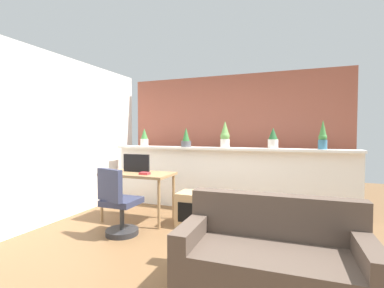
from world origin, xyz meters
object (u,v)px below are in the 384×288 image
(potted_plant_3, at_px, (273,139))
(book_on_desk, at_px, (145,173))
(couch, at_px, (271,261))
(potted_plant_2, at_px, (225,135))
(side_cube_shelf, at_px, (192,209))
(potted_plant_4, at_px, (323,136))
(potted_plant_0, at_px, (144,138))
(tv_monitor, at_px, (136,163))
(potted_plant_1, at_px, (186,139))
(desk, at_px, (138,178))
(office_chair, at_px, (118,207))

(potted_plant_3, distance_m, book_on_desk, 2.14)
(potted_plant_3, relative_size, couch, 0.22)
(potted_plant_2, distance_m, side_cube_shelf, 1.46)
(potted_plant_2, xyz_separation_m, couch, (0.98, -2.30, -1.05))
(potted_plant_2, height_order, potted_plant_4, potted_plant_2)
(potted_plant_0, relative_size, potted_plant_3, 1.00)
(potted_plant_3, distance_m, tv_monitor, 2.26)
(potted_plant_1, bearing_deg, couch, -53.10)
(side_cube_shelf, bearing_deg, potted_plant_1, 116.84)
(desk, bearing_deg, potted_plant_3, 26.01)
(side_cube_shelf, bearing_deg, potted_plant_0, 145.74)
(book_on_desk, bearing_deg, tv_monitor, 142.82)
(potted_plant_3, bearing_deg, couch, -85.81)
(potted_plant_1, height_order, potted_plant_2, potted_plant_2)
(office_chair, height_order, side_cube_shelf, office_chair)
(potted_plant_4, height_order, office_chair, potted_plant_4)
(desk, bearing_deg, tv_monitor, 133.96)
(potted_plant_3, relative_size, book_on_desk, 2.39)
(potted_plant_1, xyz_separation_m, desk, (-0.43, -0.95, -0.61))
(side_cube_shelf, height_order, couch, couch)
(potted_plant_4, relative_size, tv_monitor, 0.99)
(desk, height_order, couch, couch)
(tv_monitor, bearing_deg, potted_plant_1, 59.60)
(potted_plant_1, distance_m, desk, 1.21)
(side_cube_shelf, bearing_deg, potted_plant_4, 27.12)
(potted_plant_2, distance_m, couch, 2.71)
(potted_plant_0, height_order, potted_plant_4, potted_plant_4)
(potted_plant_3, xyz_separation_m, side_cube_shelf, (-1.07, -0.92, -1.03))
(potted_plant_0, distance_m, side_cube_shelf, 1.92)
(office_chair, relative_size, side_cube_shelf, 1.82)
(potted_plant_2, distance_m, potted_plant_4, 1.55)
(potted_plant_2, distance_m, office_chair, 2.17)
(potted_plant_4, relative_size, book_on_desk, 3.16)
(potted_plant_2, distance_m, potted_plant_3, 0.81)
(desk, distance_m, side_cube_shelf, 0.99)
(desk, xyz_separation_m, office_chair, (0.11, -0.67, -0.28))
(book_on_desk, bearing_deg, desk, 146.94)
(potted_plant_4, relative_size, office_chair, 0.50)
(tv_monitor, height_order, side_cube_shelf, tv_monitor)
(potted_plant_0, distance_m, couch, 3.57)
(potted_plant_3, distance_m, couch, 2.49)
(couch, bearing_deg, desk, 148.39)
(potted_plant_0, distance_m, tv_monitor, 1.02)
(potted_plant_1, xyz_separation_m, potted_plant_2, (0.72, 0.03, 0.06))
(potted_plant_1, bearing_deg, book_on_desk, -102.23)
(potted_plant_0, xyz_separation_m, desk, (0.44, -0.95, -0.62))
(potted_plant_0, height_order, potted_plant_3, same)
(potted_plant_4, bearing_deg, tv_monitor, -162.33)
(side_cube_shelf, relative_size, book_on_desk, 3.47)
(potted_plant_3, distance_m, side_cube_shelf, 1.75)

